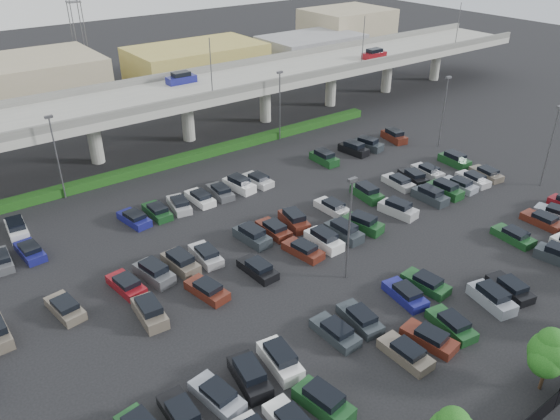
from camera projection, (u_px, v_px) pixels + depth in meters
name	position (u px, v px, depth m)	size (l,w,h in m)	color
ground	(294.00, 241.00, 56.86)	(280.00, 280.00, 0.00)	black
overpass	(152.00, 101.00, 75.93)	(150.00, 13.00, 15.80)	#9C9C94
hedge	(181.00, 159.00, 74.19)	(66.00, 1.60, 1.10)	#153E12
fence	(548.00, 407.00, 36.68)	(70.00, 0.10, 2.00)	black
tree_row	(543.00, 361.00, 36.85)	(65.07, 3.66, 5.94)	#332316
parked_cars	(320.00, 252.00, 53.95)	(62.76, 41.61, 1.67)	maroon
light_poles	(248.00, 191.00, 53.11)	(66.90, 48.38, 10.30)	#4D4D52
distant_buildings	(148.00, 67.00, 105.04)	(138.00, 24.00, 9.00)	gray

